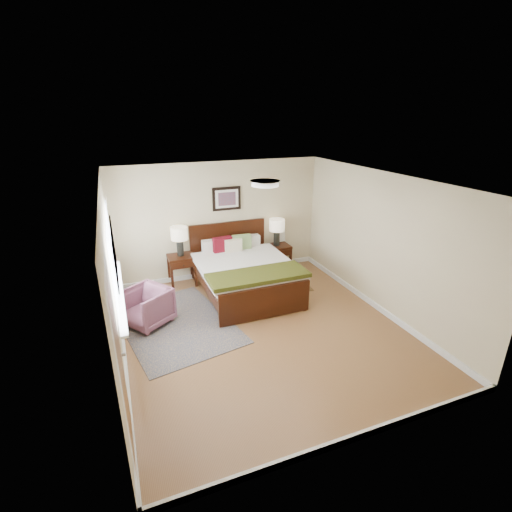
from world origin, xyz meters
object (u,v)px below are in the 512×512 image
lamp_left (179,236)px  rug_persian (176,324)px  nightstand_left (181,262)px  armchair (146,307)px  bed (244,268)px  lamp_right (277,227)px  nightstand_right (277,255)px

lamp_left → rug_persian: lamp_left is taller
nightstand_left → armchair: (-0.87, -1.36, -0.20)m
nightstand_left → lamp_left: 0.56m
nightstand_left → lamp_left: size_ratio=1.07×
armchair → rug_persian: size_ratio=0.30×
armchair → rug_persian: armchair is taller
nightstand_left → armchair: bearing=-122.6°
lamp_left → armchair: bearing=-122.2°
bed → lamp_left: (-1.09, 0.86, 0.53)m
armchair → bed: bearing=70.3°
lamp_right → rug_persian: bearing=-148.8°
bed → rug_persian: bed is taller
bed → nightstand_left: bed is taller
nightstand_left → nightstand_right: 2.19m
nightstand_left → nightstand_right: bearing=0.2°
lamp_left → bed: bearing=-38.3°
lamp_right → nightstand_left: bearing=-179.4°
lamp_left → rug_persian: bearing=-104.9°
nightstand_right → armchair: armchair is taller
nightstand_right → armchair: (-3.05, -1.36, -0.04)m
lamp_right → armchair: 3.42m
lamp_right → armchair: bearing=-155.7°
lamp_left → armchair: 1.79m
nightstand_right → lamp_left: 2.29m
nightstand_right → lamp_left: lamp_left is taller
nightstand_left → armchair: armchair is taller
nightstand_right → armchair: size_ratio=0.83×
bed → lamp_right: size_ratio=3.62×
lamp_right → bed: bearing=-141.8°
armchair → lamp_right: bearing=79.8°
lamp_left → rug_persian: 1.95m
rug_persian → nightstand_right: bearing=20.1°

